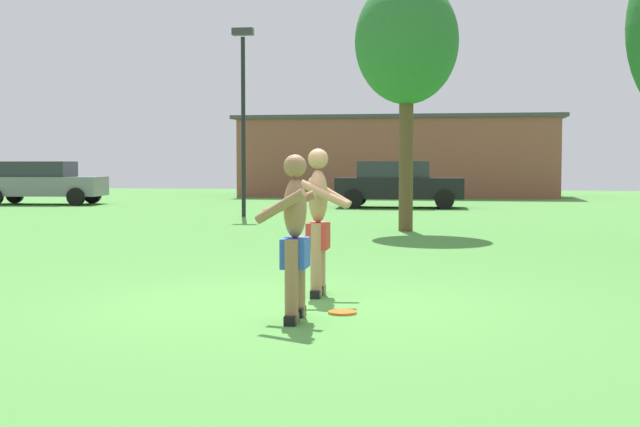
% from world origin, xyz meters
% --- Properties ---
extents(ground_plane, '(80.00, 80.00, 0.00)m').
position_xyz_m(ground_plane, '(0.00, 0.00, 0.00)').
color(ground_plane, '#4C8E3D').
extents(player_near, '(0.57, 0.62, 1.70)m').
position_xyz_m(player_near, '(0.22, 0.71, 0.89)').
color(player_near, black).
rests_on(player_near, ground_plane).
extents(player_in_blue, '(0.55, 0.70, 1.61)m').
position_xyz_m(player_in_blue, '(0.24, -0.86, 0.85)').
color(player_in_blue, black).
rests_on(player_in_blue, ground_plane).
extents(frisbee, '(0.29, 0.29, 0.03)m').
position_xyz_m(frisbee, '(0.65, -0.43, 0.01)').
color(frisbee, orange).
rests_on(frisbee, ground_plane).
extents(car_black_near_post, '(4.36, 2.15, 1.58)m').
position_xyz_m(car_black_near_post, '(-0.31, 20.43, 0.82)').
color(car_black_near_post, black).
rests_on(car_black_near_post, ground_plane).
extents(car_gray_mid_lot, '(4.46, 2.37, 1.58)m').
position_xyz_m(car_gray_mid_lot, '(-13.39, 20.61, 0.82)').
color(car_gray_mid_lot, slate).
rests_on(car_gray_mid_lot, ground_plane).
extents(lamp_post, '(0.60, 0.24, 5.32)m').
position_xyz_m(lamp_post, '(-4.30, 14.83, 3.30)').
color(lamp_post, black).
rests_on(lamp_post, ground_plane).
extents(outbuilding_behind_lot, '(14.53, 5.19, 3.63)m').
position_xyz_m(outbuilding_behind_lot, '(-1.05, 30.62, 1.82)').
color(outbuilding_behind_lot, brown).
rests_on(outbuilding_behind_lot, ground_plane).
extents(tree_near_building, '(2.31, 2.31, 5.63)m').
position_xyz_m(tree_near_building, '(0.60, 10.34, 4.17)').
color(tree_near_building, brown).
rests_on(tree_near_building, ground_plane).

